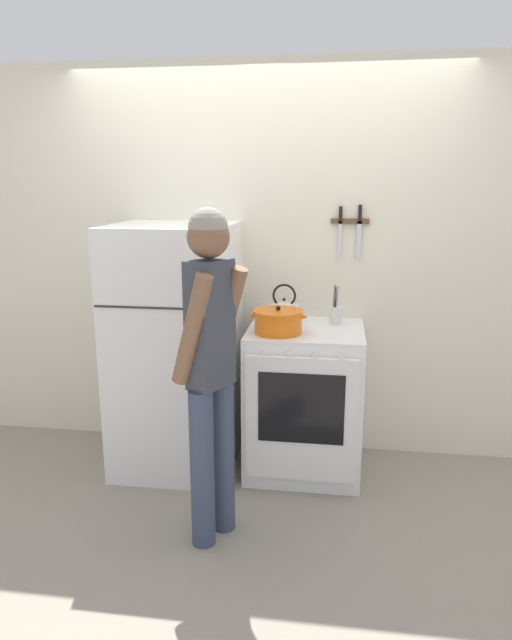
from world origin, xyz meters
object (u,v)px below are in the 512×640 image
dutch_oven_pot (278,321)px  utensil_jar (335,314)px  stove_range (304,400)px  person (211,359)px  refrigerator (176,349)px  tea_kettle (284,311)px

dutch_oven_pot → utensil_jar: bearing=38.1°
utensil_jar → stove_range: bearing=-137.5°
utensil_jar → person: (-0.59, -0.93, -0.03)m
stove_range → person: person is taller
refrigerator → person: (0.40, -0.76, 0.19)m
person → stove_range: bearing=-0.8°
refrigerator → utensil_jar: (0.99, 0.17, 0.22)m
stove_range → person: 1.01m
refrigerator → dutch_oven_pot: refrigerator is taller
dutch_oven_pot → utensil_jar: utensil_jar is taller
refrigerator → person: size_ratio=0.92×
stove_range → utensil_jar: bearing=42.5°
stove_range → utensil_jar: (0.18, 0.16, 0.52)m
refrigerator → utensil_jar: 1.03m
utensil_jar → tea_kettle: bearing=-178.8°
tea_kettle → stove_range: bearing=-46.5°
stove_range → tea_kettle: tea_kettle is taller
refrigerator → stove_range: (0.82, 0.01, -0.30)m
refrigerator → utensil_jar: bearing=9.9°
tea_kettle → person: person is taller
stove_range → tea_kettle: (-0.15, 0.15, 0.53)m
stove_range → tea_kettle: 0.57m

